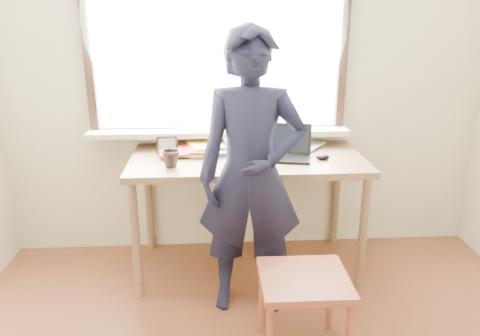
{
  "coord_description": "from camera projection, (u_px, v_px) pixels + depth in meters",
  "views": [
    {
      "loc": [
        -0.25,
        -1.35,
        1.74
      ],
      "look_at": [
        -0.11,
        0.95,
        0.97
      ],
      "focal_mm": 35.0,
      "sensor_mm": 36.0,
      "label": 1
    }
  ],
  "objects": [
    {
      "name": "room_shell",
      "position": [
        281.0,
        47.0,
        1.51
      ],
      "size": [
        3.52,
        4.02,
        2.61
      ],
      "color": "beige",
      "rests_on": "ground"
    },
    {
      "name": "picture_frame",
      "position": [
        167.0,
        146.0,
        3.17
      ],
      "size": [
        0.14,
        0.02,
        0.11
      ],
      "color": "black",
      "rests_on": "desk"
    },
    {
      "name": "book_a",
      "position": [
        194.0,
        145.0,
        3.33
      ],
      "size": [
        0.35,
        0.37,
        0.03
      ],
      "primitive_type": "imported",
      "rotation": [
        0.0,
        0.0,
        0.58
      ],
      "color": "white",
      "rests_on": "desk"
    },
    {
      "name": "work_chair",
      "position": [
        304.0,
        289.0,
        2.41
      ],
      "size": [
        0.45,
        0.43,
        0.46
      ],
      "color": "brown",
      "rests_on": "ground"
    },
    {
      "name": "book_b",
      "position": [
        295.0,
        144.0,
        3.39
      ],
      "size": [
        0.3,
        0.32,
        0.02
      ],
      "primitive_type": "imported",
      "rotation": [
        0.0,
        0.0,
        -0.6
      ],
      "color": "white",
      "rests_on": "desk"
    },
    {
      "name": "mug_white",
      "position": [
        232.0,
        143.0,
        3.26
      ],
      "size": [
        0.13,
        0.13,
        0.09
      ],
      "primitive_type": "imported",
      "rotation": [
        0.0,
        0.0,
        0.16
      ],
      "color": "white",
      "rests_on": "desk"
    },
    {
      "name": "mouse",
      "position": [
        323.0,
        157.0,
        3.05
      ],
      "size": [
        0.09,
        0.06,
        0.04
      ],
      "primitive_type": "ellipsoid",
      "color": "black",
      "rests_on": "desk"
    },
    {
      "name": "laptop",
      "position": [
        287.0,
        150.0,
        3.09
      ],
      "size": [
        0.36,
        0.31,
        0.21
      ],
      "color": "black",
      "rests_on": "desk"
    },
    {
      "name": "desk",
      "position": [
        247.0,
        168.0,
        3.15
      ],
      "size": [
        1.55,
        0.77,
        0.83
      ],
      "color": "brown",
      "rests_on": "ground"
    },
    {
      "name": "person",
      "position": [
        251.0,
        176.0,
        2.7
      ],
      "size": [
        0.65,
        0.45,
        1.69
      ],
      "primitive_type": "imported",
      "rotation": [
        0.0,
        0.0,
        -0.08
      ],
      "color": "black",
      "rests_on": "ground"
    },
    {
      "name": "mug_dark",
      "position": [
        171.0,
        159.0,
        2.89
      ],
      "size": [
        0.14,
        0.14,
        0.1
      ],
      "primitive_type": "imported",
      "rotation": [
        0.0,
        0.0,
        -0.32
      ],
      "color": "black",
      "rests_on": "desk"
    },
    {
      "name": "desk_clutter",
      "position": [
        219.0,
        148.0,
        3.21
      ],
      "size": [
        0.72,
        0.41,
        0.05
      ],
      "color": "white",
      "rests_on": "desk"
    }
  ]
}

